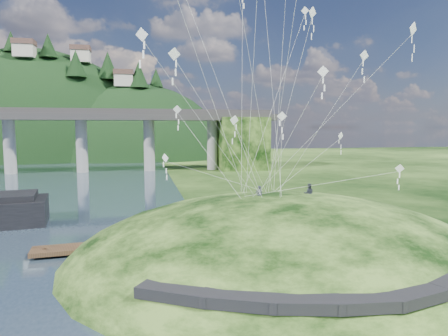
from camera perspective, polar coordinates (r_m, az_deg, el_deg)
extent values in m
plane|color=black|center=(30.12, -5.27, -14.70)|extent=(320.00, 320.00, 0.00)
ellipsoid|color=black|center=(34.23, 8.23, -14.85)|extent=(36.00, 32.00, 13.00)
cube|color=black|center=(21.83, -6.87, -17.20)|extent=(4.32, 3.62, 0.71)
cube|color=black|center=(20.77, 2.27, -18.23)|extent=(4.10, 2.97, 0.61)
cube|color=black|center=(20.80, 11.46, -18.32)|extent=(3.85, 2.37, 0.62)
cube|color=black|center=(21.75, 19.59, -17.57)|extent=(3.62, 1.83, 0.66)
cube|color=black|center=(23.51, 25.83, -15.98)|extent=(3.82, 2.27, 0.68)
cylinder|color=gray|center=(102.26, -28.30, 2.87)|extent=(2.60, 2.60, 13.00)
cylinder|color=gray|center=(99.01, -19.66, 3.15)|extent=(2.60, 2.60, 13.00)
cylinder|color=gray|center=(98.13, -10.64, 3.37)|extent=(2.60, 2.60, 13.00)
cylinder|color=gray|center=(99.69, -1.68, 3.50)|extent=(2.60, 2.60, 13.00)
cube|color=black|center=(101.29, 2.50, 3.54)|extent=(12.00, 11.00, 13.00)
ellipsoid|color=black|center=(159.23, -25.20, -0.69)|extent=(96.00, 68.00, 88.00)
ellipsoid|color=black|center=(147.48, -12.50, -2.32)|extent=(76.00, 56.00, 72.00)
cone|color=black|center=(150.04, -28.14, 15.66)|extent=(4.97, 4.97, 6.54)
cone|color=black|center=(145.25, -23.84, 15.71)|extent=(5.83, 5.83, 7.67)
cone|color=black|center=(137.94, -20.42, 13.83)|extent=(6.47, 6.47, 8.51)
cone|color=black|center=(143.87, -16.27, 13.87)|extent=(7.13, 7.13, 9.38)
cone|color=black|center=(138.15, -12.09, 12.91)|extent=(6.56, 6.56, 8.63)
cone|color=black|center=(143.80, -9.68, 12.59)|extent=(4.88, 4.88, 6.42)
cube|color=beige|center=(144.32, -26.62, 14.69)|extent=(6.00, 5.00, 4.00)
cube|color=#51362E|center=(144.79, -26.67, 15.75)|extent=(6.40, 5.40, 1.60)
cube|color=beige|center=(147.16, -19.76, 14.74)|extent=(6.00, 5.00, 4.00)
cube|color=#51362E|center=(147.62, -19.80, 15.77)|extent=(6.40, 5.40, 1.60)
cube|color=beige|center=(138.96, -14.13, 11.99)|extent=(6.00, 5.00, 4.00)
cube|color=#51362E|center=(139.28, -14.16, 13.10)|extent=(6.40, 5.40, 1.60)
cube|color=black|center=(49.22, -28.97, -3.63)|extent=(7.09, 6.19, 0.64)
cube|color=#362316|center=(36.15, -14.35, -10.56)|extent=(14.65, 3.59, 0.36)
cylinder|color=#362316|center=(36.50, -24.31, -11.16)|extent=(0.31, 0.31, 1.04)
cylinder|color=#362316|center=(36.23, -19.34, -11.10)|extent=(0.31, 0.31, 1.04)
cylinder|color=#362316|center=(36.22, -14.34, -10.95)|extent=(0.31, 0.31, 1.04)
cylinder|color=#362316|center=(36.48, -9.37, -10.72)|extent=(0.31, 0.31, 1.04)
cylinder|color=#362316|center=(37.00, -4.52, -10.42)|extent=(0.31, 0.31, 1.04)
imported|color=#2A2D38|center=(33.13, 5.04, -2.52)|extent=(0.59, 0.39, 1.60)
imported|color=#2A2D38|center=(35.02, 12.05, -2.17)|extent=(1.03, 0.91, 1.76)
cube|color=white|center=(27.74, -7.12, 15.86)|extent=(0.85, 0.27, 0.83)
cube|color=white|center=(27.64, -7.11, 14.63)|extent=(0.11, 0.07, 0.50)
cube|color=white|center=(27.55, -7.09, 13.38)|extent=(0.11, 0.07, 0.50)
cube|color=white|center=(27.48, -7.07, 12.13)|extent=(0.11, 0.07, 0.50)
cube|color=white|center=(39.13, -6.70, 8.31)|extent=(0.82, 0.31, 0.80)
cube|color=white|center=(39.11, -6.69, 7.45)|extent=(0.11, 0.03, 0.48)
cube|color=white|center=(39.09, -6.68, 6.58)|extent=(0.11, 0.03, 0.48)
cube|color=white|center=(39.09, -6.67, 5.72)|extent=(0.11, 0.03, 0.48)
cube|color=white|center=(29.16, 13.97, 13.24)|extent=(0.64, 0.54, 0.79)
cube|color=white|center=(29.09, 13.94, 12.14)|extent=(0.10, 0.07, 0.46)
cube|color=white|center=(29.04, 13.91, 11.04)|extent=(0.10, 0.07, 0.46)
cube|color=white|center=(28.99, 13.89, 9.94)|extent=(0.10, 0.07, 0.46)
cube|color=white|center=(33.26, -8.41, 1.42)|extent=(0.50, 0.62, 0.75)
cube|color=white|center=(33.31, -8.40, 0.50)|extent=(0.09, 0.08, 0.44)
cube|color=white|center=(33.36, -8.38, -0.42)|extent=(0.09, 0.08, 0.44)
cube|color=white|center=(33.43, -8.37, -1.34)|extent=(0.09, 0.08, 0.44)
cube|color=white|center=(39.49, 16.32, 4.44)|extent=(0.68, 0.35, 0.73)
cube|color=white|center=(39.51, 16.30, 3.68)|extent=(0.09, 0.07, 0.43)
cube|color=white|center=(39.53, 16.28, 2.92)|extent=(0.09, 0.07, 0.43)
cube|color=white|center=(39.56, 16.26, 2.17)|extent=(0.09, 0.07, 0.43)
cube|color=white|center=(29.28, 25.40, 17.52)|extent=(0.77, 0.44, 0.85)
cube|color=white|center=(29.16, 25.35, 16.36)|extent=(0.10, 0.09, 0.49)
cube|color=white|center=(29.05, 25.30, 15.19)|extent=(0.10, 0.09, 0.49)
cube|color=white|center=(28.95, 25.24, 14.01)|extent=(0.10, 0.09, 0.49)
cube|color=white|center=(26.98, 1.47, 6.86)|extent=(0.63, 0.28, 0.65)
cube|color=white|center=(26.98, 1.47, 5.85)|extent=(0.08, 0.07, 0.39)
cube|color=white|center=(26.98, 1.47, 4.85)|extent=(0.08, 0.07, 0.39)
cube|color=white|center=(27.00, 1.47, 3.84)|extent=(0.08, 0.07, 0.39)
cube|color=white|center=(34.24, 12.52, 20.88)|extent=(0.79, 0.47, 0.88)
cube|color=white|center=(34.08, 12.49, 19.87)|extent=(0.10, 0.09, 0.51)
cube|color=white|center=(33.94, 12.47, 18.85)|extent=(0.10, 0.09, 0.51)
cube|color=white|center=(33.80, 12.44, 17.82)|extent=(0.10, 0.09, 0.51)
cube|color=white|center=(40.39, 2.66, 22.17)|extent=(0.11, 0.02, 0.49)
cube|color=white|center=(31.63, 8.27, 7.33)|extent=(0.71, 0.33, 0.75)
cube|color=white|center=(31.62, 8.25, 6.36)|extent=(0.10, 0.04, 0.44)
cube|color=white|center=(31.62, 8.24, 5.40)|extent=(0.10, 0.04, 0.44)
cube|color=white|center=(31.63, 8.23, 4.43)|extent=(0.10, 0.04, 0.44)
cube|color=white|center=(43.91, 11.50, 21.17)|extent=(0.63, 0.57, 0.79)
cube|color=white|center=(43.76, 11.49, 20.44)|extent=(0.10, 0.06, 0.47)
cube|color=white|center=(43.62, 11.47, 19.71)|extent=(0.10, 0.06, 0.47)
cube|color=white|center=(43.48, 11.46, 18.97)|extent=(0.10, 0.06, 0.47)
cube|color=white|center=(25.21, -11.66, 18.16)|extent=(0.72, 0.44, 0.78)
cube|color=white|center=(25.09, -11.63, 16.88)|extent=(0.11, 0.04, 0.47)
cube|color=white|center=(24.99, -11.61, 15.59)|extent=(0.11, 0.04, 0.47)
cube|color=white|center=(24.90, -11.58, 14.28)|extent=(0.11, 0.04, 0.47)
cube|color=white|center=(33.41, 19.41, 14.92)|extent=(0.82, 0.22, 0.83)
cube|color=white|center=(33.32, 19.37, 13.92)|extent=(0.11, 0.06, 0.48)
cube|color=white|center=(33.24, 19.34, 12.91)|extent=(0.11, 0.06, 0.48)
cube|color=white|center=(33.17, 19.30, 11.90)|extent=(0.11, 0.06, 0.48)
cube|color=white|center=(36.05, 23.81, -0.06)|extent=(0.74, 0.28, 0.74)
cube|color=white|center=(36.11, 23.77, -0.91)|extent=(0.10, 0.02, 0.44)
cube|color=white|center=(36.17, 23.74, -1.76)|extent=(0.10, 0.02, 0.44)
cube|color=white|center=(36.24, 23.70, -2.61)|extent=(0.10, 0.02, 0.44)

